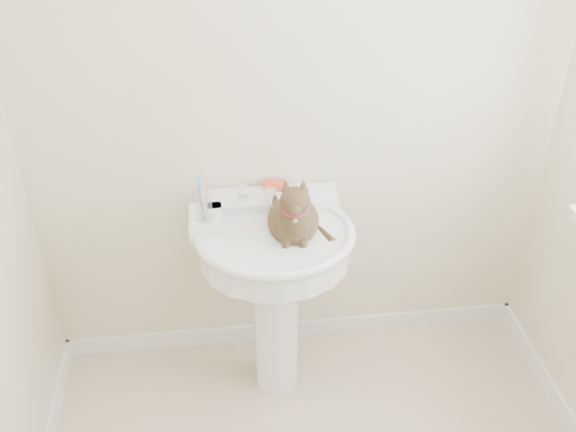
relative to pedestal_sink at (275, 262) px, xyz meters
name	(u,v)px	position (x,y,z in m)	size (l,w,h in m)	color
wall_back	(296,104)	(0.12, 0.29, 0.55)	(2.20, 0.00, 2.50)	beige
baseboard_back	(294,329)	(0.12, 0.28, -0.65)	(2.20, 0.02, 0.09)	white
pedestal_sink	(275,262)	(0.00, 0.00, 0.00)	(0.65, 0.63, 0.89)	white
faucet	(271,192)	(0.00, 0.16, 0.23)	(0.28, 0.12, 0.14)	silver
soap_bar	(274,186)	(0.03, 0.25, 0.21)	(0.09, 0.06, 0.03)	#D74228
toothbrush_cup	(205,208)	(-0.26, 0.06, 0.24)	(0.07, 0.07, 0.19)	silver
cat	(294,218)	(0.07, -0.03, 0.23)	(0.22, 0.27, 0.40)	#4B3F22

